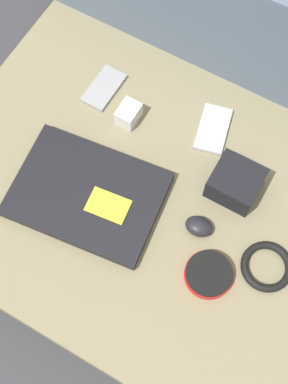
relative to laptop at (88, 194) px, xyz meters
name	(u,v)px	position (x,y,z in m)	size (l,w,h in m)	color
ground_plane	(144,218)	(0.11, 0.06, -0.16)	(8.00, 8.00, 0.00)	#38383D
couch_seat	(144,207)	(0.11, 0.06, -0.09)	(0.96, 0.73, 0.15)	#847A5B
couch_backrest	(240,27)	(0.11, 0.53, 0.06)	(0.96, 0.20, 0.45)	slate
laptop	(88,194)	(0.00, 0.00, 0.00)	(0.35, 0.27, 0.03)	black
computer_mouse	(199,226)	(0.25, 0.06, 0.00)	(0.07, 0.05, 0.03)	black
speaker_puck	(209,274)	(0.32, -0.03, 0.00)	(0.10, 0.10, 0.02)	red
phone_silver	(104,88)	(-0.12, 0.26, -0.01)	(0.06, 0.12, 0.01)	#99999E
phone_black	(213,129)	(0.17, 0.29, -0.01)	(0.09, 0.14, 0.01)	#B7B7BC
camera_pouch	(236,183)	(0.27, 0.18, 0.02)	(0.11, 0.10, 0.07)	black
charger_brick	(129,114)	(-0.02, 0.22, 0.01)	(0.05, 0.06, 0.04)	silver
cable_coil	(267,267)	(0.41, 0.05, -0.01)	(0.11, 0.11, 0.02)	black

